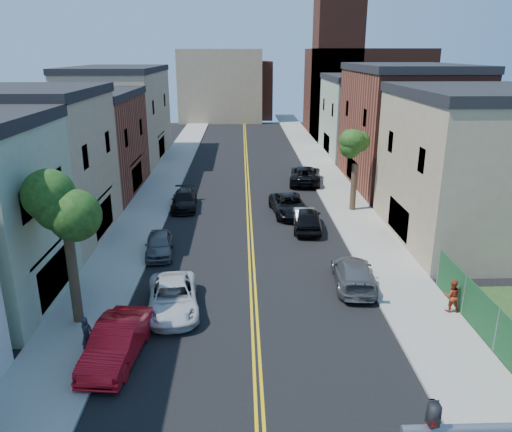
{
  "coord_description": "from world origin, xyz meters",
  "views": [
    {
      "loc": [
        -0.53,
        -5.89,
        11.62
      ],
      "look_at": [
        0.33,
        23.04,
        2.0
      ],
      "focal_mm": 34.82,
      "sensor_mm": 36.0,
      "label": 1
    }
  ],
  "objects": [
    {
      "name": "bldg_left_tan_far",
      "position": [
        -14.0,
        50.0,
        4.75
      ],
      "size": [
        9.0,
        16.0,
        9.5
      ],
      "primitive_type": "cube",
      "color": "#998466",
      "rests_on": "ground"
    },
    {
      "name": "curb_right",
      "position": [
        6.15,
        40.0,
        0.07
      ],
      "size": [
        0.3,
        100.0,
        0.15
      ],
      "primitive_type": "cube",
      "color": "gray",
      "rests_on": "ground"
    },
    {
      "name": "sidewalk_left",
      "position": [
        -7.9,
        40.0,
        0.07
      ],
      "size": [
        3.2,
        100.0,
        0.15
      ],
      "primitive_type": "cube",
      "color": "gray",
      "rests_on": "ground"
    },
    {
      "name": "grey_car_right",
      "position": [
        5.22,
        17.36,
        0.7
      ],
      "size": [
        2.36,
        5.0,
        1.41
      ],
      "primitive_type": "imported",
      "rotation": [
        0.0,
        0.0,
        3.06
      ],
      "color": "#4F5256",
      "rests_on": "ground"
    },
    {
      "name": "black_car_right",
      "position": [
        3.91,
        25.97,
        0.79
      ],
      "size": [
        2.24,
        4.76,
        1.58
      ],
      "primitive_type": "imported",
      "rotation": [
        0.0,
        0.0,
        3.06
      ],
      "color": "black",
      "rests_on": "ground"
    },
    {
      "name": "bldg_right_palegrn",
      "position": [
        14.0,
        52.0,
        4.25
      ],
      "size": [
        9.0,
        12.0,
        8.5
      ],
      "primitive_type": "cube",
      "color": "gray",
      "rests_on": "ground"
    },
    {
      "name": "white_pickup",
      "position": [
        -3.8,
        15.02,
        0.69
      ],
      "size": [
        2.9,
        5.21,
        1.38
      ],
      "primitive_type": "imported",
      "rotation": [
        0.0,
        0.0,
        0.13
      ],
      "color": "silver",
      "rests_on": "ground"
    },
    {
      "name": "curb_left",
      "position": [
        -6.15,
        40.0,
        0.07
      ],
      "size": [
        0.3,
        100.0,
        0.15
      ],
      "primitive_type": "cube",
      "color": "gray",
      "rests_on": "ground"
    },
    {
      "name": "tree_right_far",
      "position": [
        7.92,
        30.01,
        5.76
      ],
      "size": [
        4.4,
        4.4,
        8.03
      ],
      "color": "#3D2E1E",
      "rests_on": "sidewalk_right"
    },
    {
      "name": "church",
      "position": [
        16.33,
        67.07,
        7.24
      ],
      "size": [
        16.2,
        14.2,
        22.6
      ],
      "color": "#4C2319",
      "rests_on": "ground"
    },
    {
      "name": "dark_car_right_far",
      "position": [
        5.34,
        38.53,
        0.81
      ],
      "size": [
        3.46,
        6.13,
        1.62
      ],
      "primitive_type": "imported",
      "rotation": [
        0.0,
        0.0,
        3.0
      ],
      "color": "black",
      "rests_on": "ground"
    },
    {
      "name": "tree_left_mid",
      "position": [
        -7.88,
        14.01,
        6.58
      ],
      "size": [
        5.2,
        5.2,
        9.29
      ],
      "color": "#3D2E1E",
      "rests_on": "sidewalk_left"
    },
    {
      "name": "black_suv_lane",
      "position": [
        3.0,
        29.34,
        0.73
      ],
      "size": [
        2.96,
        5.48,
        1.46
      ],
      "primitive_type": "imported",
      "rotation": [
        0.0,
        0.0,
        0.11
      ],
      "color": "black",
      "rests_on": "ground"
    },
    {
      "name": "bldg_left_brick",
      "position": [
        -14.0,
        36.0,
        4.0
      ],
      "size": [
        9.0,
        12.0,
        8.0
      ],
      "primitive_type": "cube",
      "color": "brown",
      "rests_on": "ground"
    },
    {
      "name": "grey_car_left",
      "position": [
        -5.5,
        21.85,
        0.67
      ],
      "size": [
        2.01,
        4.06,
        1.33
      ],
      "primitive_type": "imported",
      "rotation": [
        0.0,
        0.0,
        0.12
      ],
      "color": "#515358",
      "rests_on": "ground"
    },
    {
      "name": "red_sedan",
      "position": [
        -5.5,
        11.17,
        0.78
      ],
      "size": [
        2.15,
        4.89,
        1.56
      ],
      "primitive_type": "imported",
      "rotation": [
        0.0,
        0.0,
        -0.11
      ],
      "color": "red",
      "rests_on": "ground"
    },
    {
      "name": "silver_car_right",
      "position": [
        3.8,
        26.87,
        0.67
      ],
      "size": [
        1.43,
        4.07,
        1.34
      ],
      "primitive_type": "imported",
      "rotation": [
        0.0,
        0.0,
        3.14
      ],
      "color": "#999CA0",
      "rests_on": "ground"
    },
    {
      "name": "bldg_right_brick",
      "position": [
        14.0,
        38.0,
        5.0
      ],
      "size": [
        9.0,
        14.0,
        10.0
      ],
      "primitive_type": "cube",
      "color": "brown",
      "rests_on": "ground"
    },
    {
      "name": "backdrop_center",
      "position": [
        0.0,
        86.0,
        5.0
      ],
      "size": [
        10.0,
        8.0,
        10.0
      ],
      "primitive_type": "cube",
      "color": "brown",
      "rests_on": "ground"
    },
    {
      "name": "bldg_left_tan_near",
      "position": [
        -14.0,
        25.0,
        4.5
      ],
      "size": [
        9.0,
        10.0,
        9.0
      ],
      "primitive_type": "cube",
      "color": "#998466",
      "rests_on": "ground"
    },
    {
      "name": "backdrop_left",
      "position": [
        -4.0,
        82.0,
        6.0
      ],
      "size": [
        14.0,
        8.0,
        12.0
      ],
      "primitive_type": "cube",
      "color": "#998466",
      "rests_on": "ground"
    },
    {
      "name": "bldg_right_tan",
      "position": [
        14.0,
        24.0,
        4.5
      ],
      "size": [
        9.0,
        12.0,
        9.0
      ],
      "primitive_type": "cube",
      "color": "#998466",
      "rests_on": "ground"
    },
    {
      "name": "sidewalk_right",
      "position": [
        7.9,
        40.0,
        0.07
      ],
      "size": [
        3.2,
        100.0,
        0.15
      ],
      "primitive_type": "cube",
      "color": "gray",
      "rests_on": "ground"
    },
    {
      "name": "pedestrian_left",
      "position": [
        -6.7,
        11.38,
        0.97
      ],
      "size": [
        0.5,
        0.66,
        1.64
      ],
      "primitive_type": "imported",
      "rotation": [
        0.0,
        0.0,
        1.37
      ],
      "color": "#222229",
      "rests_on": "sidewalk_left"
    },
    {
      "name": "black_car_left",
      "position": [
        -5.0,
        31.1,
        0.67
      ],
      "size": [
        2.14,
        4.73,
        1.35
      ],
      "primitive_type": "imported",
      "rotation": [
        0.0,
        0.0,
        0.06
      ],
      "color": "black",
      "rests_on": "ground"
    },
    {
      "name": "pedestrian_right",
      "position": [
        9.1,
        14.33,
        0.94
      ],
      "size": [
        0.83,
        0.68,
        1.57
      ],
      "primitive_type": "imported",
      "rotation": [
        0.0,
        0.0,
        3.03
      ],
      "color": "#9E2E18",
      "rests_on": "sidewalk_right"
    }
  ]
}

